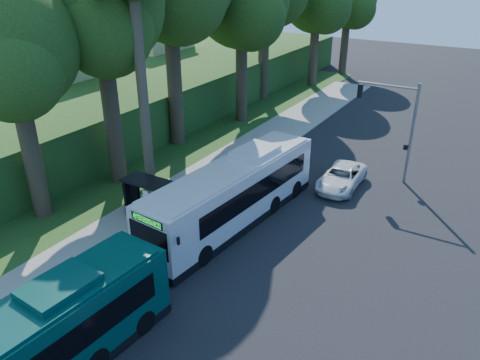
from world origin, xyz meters
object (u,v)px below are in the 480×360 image
Objects in this scene: bus_shelter at (148,190)px; pickup at (341,177)px; teal_bus at (19,356)px; white_bus at (234,192)px.

pickup is (8.50, 9.90, -1.09)m from bus_shelter.
teal_bus is 22.29m from pickup.
bus_shelter reaches higher than pickup.
bus_shelter is at bearing -131.61° from pickup.
pickup is at bearing 68.60° from white_bus.
teal_bus is 2.46× the size of pickup.
white_bus is (4.67, 2.21, 0.14)m from bus_shelter.
teal_bus reaches higher than bus_shelter.
bus_shelter is 0.25× the size of teal_bus.
white_bus is at bearing 25.38° from bus_shelter.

